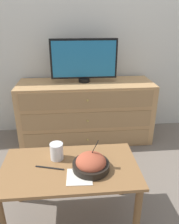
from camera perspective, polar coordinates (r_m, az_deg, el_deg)
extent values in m
plane|color=#70665B|center=(2.82, 1.16, -3.79)|extent=(12.00, 12.00, 0.00)
cube|color=silver|center=(2.53, 1.35, 23.66)|extent=(12.00, 0.05, 2.60)
cube|color=tan|center=(2.43, -0.97, 0.18)|extent=(1.43, 0.47, 0.66)
cube|color=#A1794C|center=(2.32, -0.49, -7.18)|extent=(1.31, 0.01, 0.18)
sphere|color=tan|center=(2.31, -0.48, -7.25)|extent=(0.02, 0.02, 0.02)
cube|color=#A1794C|center=(2.21, -0.51, -2.26)|extent=(1.31, 0.01, 0.18)
sphere|color=tan|center=(2.21, -0.49, -2.32)|extent=(0.02, 0.02, 0.02)
cube|color=#A1794C|center=(2.13, -0.53, 3.11)|extent=(1.31, 0.01, 0.18)
sphere|color=tan|center=(2.12, -0.52, 3.05)|extent=(0.02, 0.02, 0.02)
cylinder|color=black|center=(2.34, -1.40, 8.34)|extent=(0.12, 0.12, 0.04)
cube|color=black|center=(2.30, -1.47, 13.72)|extent=(0.69, 0.04, 0.40)
cube|color=#1E6B9E|center=(2.28, -1.44, 13.62)|extent=(0.65, 0.01, 0.36)
cube|color=olive|center=(1.41, -5.13, -14.30)|extent=(0.85, 0.47, 0.02)
cylinder|color=brown|center=(1.46, 12.32, -24.83)|extent=(0.04, 0.04, 0.42)
cylinder|color=brown|center=(1.75, -18.27, -16.07)|extent=(0.04, 0.04, 0.42)
cylinder|color=brown|center=(1.74, 8.48, -15.21)|extent=(0.04, 0.04, 0.42)
cylinder|color=black|center=(1.37, 0.38, -13.89)|extent=(0.23, 0.23, 0.04)
ellipsoid|color=#AD4C33|center=(1.35, 0.38, -12.91)|extent=(0.18, 0.18, 0.10)
cube|color=black|center=(1.35, 0.58, -10.75)|extent=(0.07, 0.03, 0.15)
cube|color=black|center=(1.30, 1.94, -8.23)|extent=(0.02, 0.03, 0.03)
cylinder|color=beige|center=(1.46, -8.52, -10.80)|extent=(0.08, 0.08, 0.07)
cylinder|color=white|center=(1.45, -8.57, -10.11)|extent=(0.09, 0.09, 0.11)
cube|color=silver|center=(1.32, -2.65, -16.53)|extent=(0.15, 0.15, 0.00)
cube|color=black|center=(1.41, -10.36, -14.17)|extent=(0.18, 0.06, 0.01)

